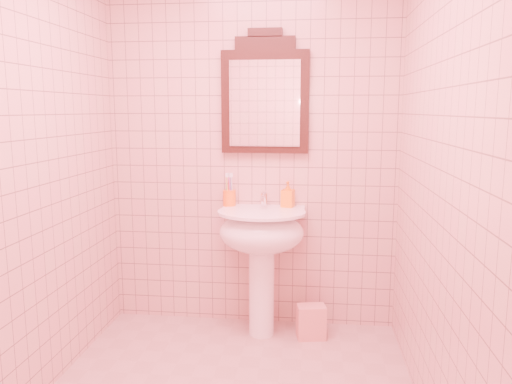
# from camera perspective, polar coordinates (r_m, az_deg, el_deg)

# --- Properties ---
(back_wall) EXTENTS (2.00, 0.02, 2.50)m
(back_wall) POSITION_cam_1_polar(r_m,az_deg,el_deg) (3.46, -0.48, 4.91)
(back_wall) COLOR #CFA291
(back_wall) RESTS_ON floor
(pedestal_sink) EXTENTS (0.58, 0.58, 0.86)m
(pedestal_sink) POSITION_cam_1_polar(r_m,az_deg,el_deg) (3.33, 0.64, -5.58)
(pedestal_sink) COLOR white
(pedestal_sink) RESTS_ON floor
(faucet) EXTENTS (0.04, 0.16, 0.11)m
(faucet) POSITION_cam_1_polar(r_m,az_deg,el_deg) (3.40, 0.89, -0.78)
(faucet) COLOR white
(faucet) RESTS_ON pedestal_sink
(mirror) EXTENTS (0.59, 0.06, 0.82)m
(mirror) POSITION_cam_1_polar(r_m,az_deg,el_deg) (3.41, 1.03, 10.86)
(mirror) COLOR black
(mirror) RESTS_ON back_wall
(toothbrush_cup) EXTENTS (0.09, 0.09, 0.20)m
(toothbrush_cup) POSITION_cam_1_polar(r_m,az_deg,el_deg) (3.45, -3.06, -0.65)
(toothbrush_cup) COLOR orange
(toothbrush_cup) RESTS_ON pedestal_sink
(soap_dispenser) EXTENTS (0.10, 0.10, 0.18)m
(soap_dispenser) POSITION_cam_1_polar(r_m,az_deg,el_deg) (3.40, 3.65, -0.27)
(soap_dispenser) COLOR orange
(soap_dispenser) RESTS_ON pedestal_sink
(towel) EXTENTS (0.21, 0.16, 0.23)m
(towel) POSITION_cam_1_polar(r_m,az_deg,el_deg) (3.48, 6.32, -14.53)
(towel) COLOR tan
(towel) RESTS_ON floor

